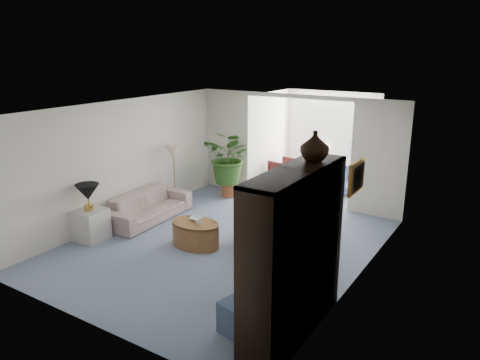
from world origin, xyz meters
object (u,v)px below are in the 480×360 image
Objects in this scene: side_table_dark at (308,231)px; sunroom_chair_blue at (340,180)px; framed_picture at (357,177)px; table_lamp at (88,192)px; floor_lamp at (173,152)px; coffee_table at (196,234)px; coffee_bowl at (196,219)px; sunroom_table at (323,172)px; cabinet_urn at (315,146)px; plant_pot at (230,190)px; ottoman at (246,317)px; sofa at (149,206)px; entertainment_cabinet at (294,253)px; end_table at (91,225)px; coffee_cup at (198,223)px; sunroom_chair_maroon at (286,171)px; wingback_chair at (266,222)px.

sunroom_chair_blue is (-0.68, 3.40, 0.02)m from side_table_dark.
sunroom_chair_blue is at bearing 112.80° from framed_picture.
table_lamp is 0.71× the size of side_table_dark.
coffee_table is at bearing -40.87° from floor_lamp.
sunroom_table is at bearing 85.91° from coffee_bowl.
cabinet_urn is 0.95× the size of plant_pot.
sofa is at bearing 149.00° from ottoman.
side_table_dark is 2.87m from ottoman.
framed_picture is 1.39× the size of floor_lamp.
sofa is at bearing -112.62° from sunroom_table.
plant_pot is (-3.95, 2.58, -1.54)m from framed_picture.
coffee_table is at bearing 152.05° from entertainment_cabinet.
coffee_bowl is 0.57× the size of plant_pot.
floor_lamp reaches higher than coffee_bowl.
end_table is at bearing -101.92° from plant_pot.
coffee_cup is (1.79, -0.62, 0.20)m from sofa.
plant_pot is at bearing 78.08° from end_table.
sunroom_chair_blue reaches higher than plant_pot.
coffee_cup is 0.14× the size of sunroom_chair_maroon.
sunroom_table is at bearing -25.49° from sofa.
sunroom_chair_maroon is (-0.38, 4.36, -0.15)m from coffee_bowl.
plant_pot is at bearing -16.85° from sofa.
sunroom_table is at bearing 60.34° from plant_pot.
coffee_cup is 0.20× the size of sunroom_table.
sunroom_table is (2.16, 6.04, -0.68)m from table_lamp.
floor_lamp is at bearing 171.98° from side_table_dark.
entertainment_cabinet is 3.99× the size of ottoman.
table_lamp is at bearing 0.00° from end_table.
entertainment_cabinet is at bearing -98.31° from framed_picture.
coffee_cup reaches higher than plant_pot.
end_table is 1.15× the size of sunroom_table.
coffee_cup is at bearing 18.13° from wingback_chair.
sunroom_chair_blue is 1.41× the size of sunroom_table.
table_lamp is 4.23× the size of coffee_cup.
cabinet_urn is at bearing -65.60° from side_table_dark.
floor_lamp is 0.95× the size of cabinet_urn.
sunroom_chair_maroon is at bearing -19.86° from sofa.
floor_lamp is at bearing -41.26° from wingback_chair.
ottoman is 6.76m from sunroom_chair_maroon.
sofa is at bearing -103.98° from plant_pot.
cabinet_urn is 2.33m from ottoman.
table_lamp reaches higher than wingback_chair.
table_lamp is 0.47× the size of wingback_chair.
floor_lamp is at bearing -120.13° from sunroom_table.
wingback_chair is at bearing 28.87° from table_lamp.
end_table is 0.81× the size of sunroom_chair_maroon.
end_table is at bearing 168.70° from sofa.
sunroom_chair_maroon is (1.41, 5.29, -0.61)m from table_lamp.
coffee_bowl is at bearing 5.39° from wingback_chair.
side_table_dark is at bearing 98.65° from ottoman.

